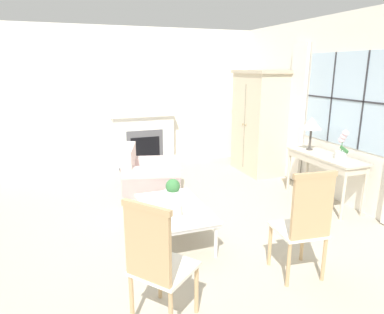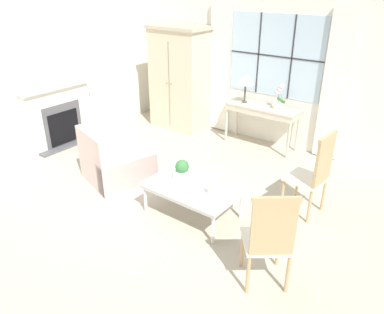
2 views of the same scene
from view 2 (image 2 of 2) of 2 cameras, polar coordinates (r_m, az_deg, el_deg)
ground_plane at (r=4.95m, az=-4.80°, el=-8.40°), size 14.00×14.00×0.00m
wall_back_windowed at (r=6.79m, az=12.48°, el=13.34°), size 7.20×0.14×2.80m
wall_left at (r=6.99m, az=-21.06°, el=12.72°), size 0.06×7.20×2.80m
fireplace at (r=7.06m, az=-19.76°, el=6.93°), size 0.34×1.32×2.12m
armoire at (r=7.49m, az=-1.88°, el=11.92°), size 1.16×0.70×1.98m
console_table at (r=6.71m, az=10.67°, el=6.93°), size 1.30×0.45×0.75m
table_lamp at (r=6.72m, az=8.20°, el=11.64°), size 0.31×0.31×0.52m
potted_orchid at (r=6.56m, az=13.06°, el=8.66°), size 0.21×0.17×0.43m
armchair_upholstered at (r=5.68m, az=-11.46°, el=-0.79°), size 1.02×1.06×0.84m
side_chair_wooden at (r=4.84m, az=18.22°, el=-2.04°), size 0.48×0.48×1.13m
accent_chair_wooden at (r=3.61m, az=11.73°, el=-11.77°), size 0.62×0.62×1.09m
coffee_table at (r=4.68m, az=0.10°, el=-4.86°), size 1.16×0.72×0.43m
potted_plant_small at (r=4.75m, az=-1.52°, el=-1.97°), size 0.18×0.18×0.27m
pillar_candle at (r=4.47m, az=2.81°, el=-4.98°), size 0.10×0.10×0.15m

